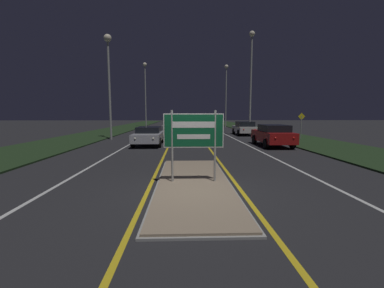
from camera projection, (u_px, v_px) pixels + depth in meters
The scene contains 19 objects.
ground_plane at pixel (194, 190), 7.41m from camera, with size 160.00×160.00×0.00m, color #232326.
median_island at pixel (194, 183), 8.03m from camera, with size 2.30×7.20×0.10m.
verge_left at pixel (96, 134), 26.94m from camera, with size 5.00×100.00×0.08m.
verge_right at pixel (275, 134), 27.57m from camera, with size 5.00×100.00×0.08m.
centre_line_yellow_left at pixel (175, 131), 32.18m from camera, with size 0.12×70.00×0.01m.
centre_line_yellow_right at pixel (197, 131), 32.27m from camera, with size 0.12×70.00×0.01m.
lane_line_white_left at pixel (152, 131), 32.08m from camera, with size 0.12×70.00×0.01m.
lane_line_white_right at pixel (219, 131), 32.36m from camera, with size 0.12×70.00×0.01m.
edge_line_white_left at pixel (128, 131), 31.99m from camera, with size 0.10×70.00×0.01m.
edge_line_white_right at pixel (243, 131), 32.46m from camera, with size 0.10×70.00×0.01m.
highway_sign at pixel (194, 133), 7.84m from camera, with size 1.84×0.07×2.21m.
streetlight_left_near at pixel (109, 65), 21.32m from camera, with size 0.64×0.64×8.70m.
streetlight_left_far at pixel (145, 83), 40.79m from camera, with size 0.63×0.63×10.25m.
streetlight_right_near at pixel (251, 69), 25.07m from camera, with size 0.55×0.55×10.13m.
streetlight_right_far at pixel (226, 85), 40.99m from camera, with size 0.59×0.59×9.94m.
car_receding_0 at pixel (273, 135), 17.41m from camera, with size 1.93×4.32×1.46m.
car_receding_1 at pixel (244, 128), 26.58m from camera, with size 1.92×4.22×1.40m.
car_approaching_0 at pixel (149, 135), 18.07m from camera, with size 1.95×4.41×1.28m.
warning_sign at pixel (301, 123), 21.63m from camera, with size 0.60×0.06×2.19m.
Camera 1 is at (-0.31, -7.20, 2.20)m, focal length 24.00 mm.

